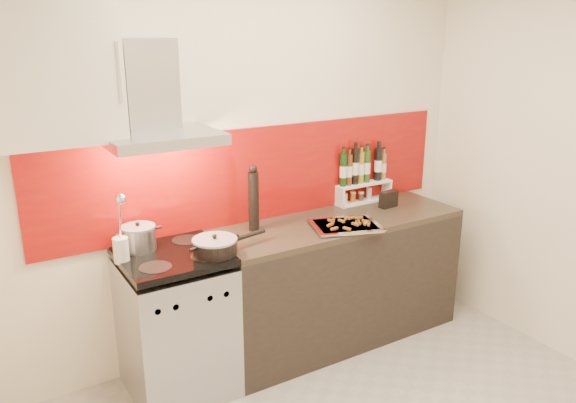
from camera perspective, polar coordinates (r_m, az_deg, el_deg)
back_wall at (r=3.76m, az=-3.58°, el=3.92°), size 3.40×0.02×2.60m
backsplash at (r=3.79m, az=-2.80°, el=2.80°), size 3.00×0.02×0.64m
range_stove at (r=3.54m, az=-11.21°, el=-12.18°), size 0.60×0.60×0.91m
counter at (r=4.05m, az=5.00°, el=-7.86°), size 1.80×0.60×0.90m
range_hood at (r=3.26m, az=-13.43°, el=9.38°), size 0.62×0.50×0.61m
upper_cabinet at (r=3.10m, az=-23.50°, el=11.93°), size 0.70×0.35×0.72m
stock_pot at (r=3.41m, az=-14.93°, el=-3.59°), size 0.20×0.20×0.17m
saute_pan at (r=3.28m, az=-7.33°, el=-4.49°), size 0.50×0.26×0.12m
utensil_jar at (r=3.26m, az=-16.61°, el=-3.95°), size 0.09×0.13×0.42m
pepper_mill at (r=3.61m, az=-3.52°, el=0.26°), size 0.07×0.07×0.44m
step_shelf at (r=4.23m, az=7.55°, el=2.46°), size 0.47×0.13×0.42m
caddy_box at (r=4.18m, az=10.17°, el=0.22°), size 0.15×0.08×0.12m
baking_tray at (r=3.73m, az=5.91°, el=-2.41°), size 0.52×0.46×0.03m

